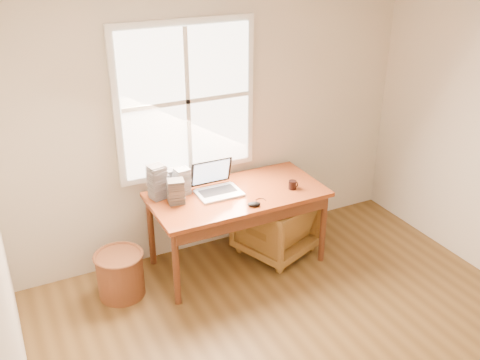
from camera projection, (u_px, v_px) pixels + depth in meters
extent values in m
cube|color=white|center=(398.00, 4.00, 2.63)|extent=(4.00, 4.50, 0.02)
cube|color=beige|center=(216.00, 121.00, 5.02)|extent=(4.00, 0.02, 2.60)
cube|color=beige|center=(11.00, 337.00, 2.38)|extent=(0.02, 4.50, 2.60)
cube|color=silver|center=(186.00, 100.00, 4.76)|extent=(1.32, 0.05, 1.42)
cube|color=white|center=(187.00, 101.00, 4.73)|extent=(1.20, 0.02, 1.30)
cube|color=silver|center=(188.00, 102.00, 4.72)|extent=(0.04, 0.02, 1.30)
cube|color=silver|center=(188.00, 102.00, 4.72)|extent=(1.20, 0.02, 0.04)
cube|color=brown|center=(237.00, 195.00, 4.89)|extent=(1.60, 0.80, 0.04)
imported|color=brown|center=(275.00, 224.00, 5.24)|extent=(0.85, 0.86, 0.61)
cylinder|color=brown|center=(121.00, 275.00, 4.66)|extent=(0.46, 0.46, 0.40)
ellipsoid|color=black|center=(254.00, 204.00, 4.64)|extent=(0.13, 0.10, 0.04)
cylinder|color=black|center=(292.00, 185.00, 4.94)|extent=(0.08, 0.08, 0.08)
cube|color=silver|center=(182.00, 181.00, 4.81)|extent=(0.14, 0.13, 0.25)
cube|color=#232328|center=(176.00, 191.00, 4.66)|extent=(0.16, 0.15, 0.22)
cube|color=#9896A3|center=(158.00, 182.00, 4.72)|extent=(0.17, 0.16, 0.32)
cube|color=#B0B3BC|center=(174.00, 178.00, 4.94)|extent=(0.16, 0.14, 0.20)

